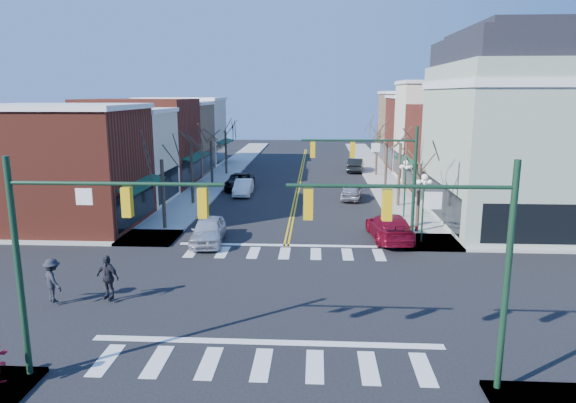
# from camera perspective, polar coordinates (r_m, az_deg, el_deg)

# --- Properties ---
(ground) EXTENTS (160.00, 160.00, 0.00)m
(ground) POSITION_cam_1_polar(r_m,az_deg,el_deg) (23.83, -1.33, -10.30)
(ground) COLOR black
(ground) RESTS_ON ground
(sidewalk_left) EXTENTS (3.50, 70.00, 0.15)m
(sidewalk_left) POSITION_cam_1_polar(r_m,az_deg,el_deg) (44.20, -10.64, 0.04)
(sidewalk_left) COLOR #9E9B93
(sidewalk_left) RESTS_ON ground
(sidewalk_right) EXTENTS (3.50, 70.00, 0.15)m
(sidewalk_right) POSITION_cam_1_polar(r_m,az_deg,el_deg) (43.49, 12.36, -0.23)
(sidewalk_right) COLOR #9E9B93
(sidewalk_right) RESTS_ON ground
(bldg_left_brick_a) EXTENTS (10.00, 8.50, 8.00)m
(bldg_left_brick_a) POSITION_cam_1_polar(r_m,az_deg,el_deg) (38.23, -23.74, 3.37)
(bldg_left_brick_a) COLOR maroon
(bldg_left_brick_a) RESTS_ON ground
(bldg_left_stucco_a) EXTENTS (10.00, 7.00, 7.50)m
(bldg_left_stucco_a) POSITION_cam_1_polar(r_m,az_deg,el_deg) (45.25, -19.33, 4.56)
(bldg_left_stucco_a) COLOR beige
(bldg_left_stucco_a) RESTS_ON ground
(bldg_left_brick_b) EXTENTS (10.00, 9.00, 8.50)m
(bldg_left_brick_b) POSITION_cam_1_polar(r_m,az_deg,el_deg) (52.63, -16.07, 6.26)
(bldg_left_brick_b) COLOR maroon
(bldg_left_brick_b) RESTS_ON ground
(bldg_left_tan) EXTENTS (10.00, 7.50, 7.80)m
(bldg_left_tan) POSITION_cam_1_polar(r_m,az_deg,el_deg) (60.48, -13.50, 6.73)
(bldg_left_tan) COLOR #9D7C56
(bldg_left_tan) RESTS_ON ground
(bldg_left_stucco_b) EXTENTS (10.00, 8.00, 8.20)m
(bldg_left_stucco_b) POSITION_cam_1_polar(r_m,az_deg,el_deg) (67.91, -11.64, 7.52)
(bldg_left_stucco_b) COLOR beige
(bldg_left_stucco_b) RESTS_ON ground
(bldg_right_brick_a) EXTENTS (10.00, 8.50, 8.00)m
(bldg_right_brick_a) POSITION_cam_1_polar(r_m,az_deg,el_deg) (49.92, 19.24, 5.49)
(bldg_right_brick_a) COLOR maroon
(bldg_right_brick_a) RESTS_ON ground
(bldg_right_stucco) EXTENTS (10.00, 7.00, 10.00)m
(bldg_right_stucco) POSITION_cam_1_polar(r_m,az_deg,el_deg) (57.30, 17.20, 7.37)
(bldg_right_stucco) COLOR beige
(bldg_right_stucco) RESTS_ON ground
(bldg_right_brick_b) EXTENTS (10.00, 8.00, 8.50)m
(bldg_right_brick_b) POSITION_cam_1_polar(r_m,az_deg,el_deg) (64.64, 15.58, 7.25)
(bldg_right_brick_b) COLOR maroon
(bldg_right_brick_b) RESTS_ON ground
(bldg_right_tan) EXTENTS (10.00, 8.00, 9.00)m
(bldg_right_tan) POSITION_cam_1_polar(r_m,az_deg,el_deg) (72.44, 14.26, 7.97)
(bldg_right_tan) COLOR #9D7C56
(bldg_right_tan) RESTS_ON ground
(victorian_corner) EXTENTS (12.25, 14.25, 13.30)m
(victorian_corner) POSITION_cam_1_polar(r_m,az_deg,el_deg) (39.42, 25.36, 7.36)
(victorian_corner) COLOR #99A790
(victorian_corner) RESTS_ON ground
(traffic_mast_near_left) EXTENTS (6.60, 0.28, 7.20)m
(traffic_mast_near_left) POSITION_cam_1_polar(r_m,az_deg,el_deg) (16.88, -22.68, -3.78)
(traffic_mast_near_left) COLOR #14331E
(traffic_mast_near_left) RESTS_ON ground
(traffic_mast_near_right) EXTENTS (6.60, 0.28, 7.20)m
(traffic_mast_near_right) POSITION_cam_1_polar(r_m,az_deg,el_deg) (15.67, 17.05, -4.54)
(traffic_mast_near_right) COLOR #14331E
(traffic_mast_near_right) RESTS_ON ground
(traffic_mast_far_right) EXTENTS (6.60, 0.28, 7.20)m
(traffic_mast_far_right) POSITION_cam_1_polar(r_m,az_deg,el_deg) (29.94, 10.42, 3.46)
(traffic_mast_far_right) COLOR #14331E
(traffic_mast_far_right) RESTS_ON ground
(lamppost_corner) EXTENTS (0.36, 0.36, 4.33)m
(lamppost_corner) POSITION_cam_1_polar(r_m,az_deg,el_deg) (31.74, 14.82, 0.53)
(lamppost_corner) COLOR #14331E
(lamppost_corner) RESTS_ON ground
(lamppost_midblock) EXTENTS (0.36, 0.36, 4.33)m
(lamppost_midblock) POSITION_cam_1_polar(r_m,az_deg,el_deg) (38.03, 12.90, 2.46)
(lamppost_midblock) COLOR #14331E
(lamppost_midblock) RESTS_ON ground
(tree_left_a) EXTENTS (0.24, 0.24, 4.76)m
(tree_left_a) POSITION_cam_1_polar(r_m,az_deg,el_deg) (35.15, -13.68, 0.70)
(tree_left_a) COLOR #382B21
(tree_left_a) RESTS_ON ground
(tree_left_b) EXTENTS (0.24, 0.24, 5.04)m
(tree_left_b) POSITION_cam_1_polar(r_m,az_deg,el_deg) (42.73, -10.63, 2.97)
(tree_left_b) COLOR #382B21
(tree_left_b) RESTS_ON ground
(tree_left_c) EXTENTS (0.24, 0.24, 4.55)m
(tree_left_c) POSITION_cam_1_polar(r_m,az_deg,el_deg) (50.48, -8.47, 4.11)
(tree_left_c) COLOR #382B21
(tree_left_c) RESTS_ON ground
(tree_left_d) EXTENTS (0.24, 0.24, 4.90)m
(tree_left_d) POSITION_cam_1_polar(r_m,az_deg,el_deg) (58.26, -6.91, 5.35)
(tree_left_d) COLOR #382B21
(tree_left_d) RESTS_ON ground
(tree_right_a) EXTENTS (0.24, 0.24, 4.62)m
(tree_right_a) POSITION_cam_1_polar(r_m,az_deg,el_deg) (34.31, 14.27, 0.28)
(tree_right_a) COLOR #382B21
(tree_right_a) RESTS_ON ground
(tree_right_b) EXTENTS (0.24, 0.24, 5.18)m
(tree_right_b) POSITION_cam_1_polar(r_m,az_deg,el_deg) (42.01, 12.25, 2.85)
(tree_right_b) COLOR #382B21
(tree_right_b) RESTS_ON ground
(tree_right_c) EXTENTS (0.24, 0.24, 4.83)m
(tree_right_c) POSITION_cam_1_polar(r_m,az_deg,el_deg) (49.87, 10.84, 4.10)
(tree_right_c) COLOR #382B21
(tree_right_c) RESTS_ON ground
(tree_right_d) EXTENTS (0.24, 0.24, 4.97)m
(tree_right_d) POSITION_cam_1_polar(r_m,az_deg,el_deg) (57.74, 9.81, 5.24)
(tree_right_d) COLOR #382B21
(tree_right_d) RESTS_ON ground
(car_left_near) EXTENTS (2.27, 4.88, 1.62)m
(car_left_near) POSITION_cam_1_polar(r_m,az_deg,el_deg) (31.78, -8.86, -3.19)
(car_left_near) COLOR silver
(car_left_near) RESTS_ON ground
(car_left_mid) EXTENTS (1.57, 4.31, 1.41)m
(car_left_mid) POSITION_cam_1_polar(r_m,az_deg,el_deg) (46.44, -4.99, 1.56)
(car_left_mid) COLOR white
(car_left_mid) RESTS_ON ground
(car_left_far) EXTENTS (2.59, 5.42, 1.49)m
(car_left_far) POSITION_cam_1_polar(r_m,az_deg,el_deg) (49.45, -5.38, 2.24)
(car_left_far) COLOR black
(car_left_far) RESTS_ON ground
(car_right_near) EXTENTS (2.74, 5.83, 1.65)m
(car_right_near) POSITION_cam_1_polar(r_m,az_deg,el_deg) (32.75, 11.23, -2.80)
(car_right_near) COLOR maroon
(car_right_near) RESTS_ON ground
(car_right_mid) EXTENTS (2.22, 4.36, 1.42)m
(car_right_mid) POSITION_cam_1_polar(r_m,az_deg,el_deg) (44.65, 7.03, 1.10)
(car_right_mid) COLOR #A9A8AD
(car_right_mid) RESTS_ON ground
(car_right_far) EXTENTS (2.32, 5.01, 1.59)m
(car_right_far) POSITION_cam_1_polar(r_m,az_deg,el_deg) (60.79, 7.50, 4.04)
(car_right_far) COLOR black
(car_right_far) RESTS_ON ground
(pedestrian_dark_a) EXTENTS (1.25, 0.85, 1.98)m
(pedestrian_dark_a) POSITION_cam_1_polar(r_m,az_deg,el_deg) (24.00, -19.41, -7.93)
(pedestrian_dark_a) COLOR black
(pedestrian_dark_a) RESTS_ON sidewalk_left
(pedestrian_dark_b) EXTENTS (1.42, 1.36, 1.94)m
(pedestrian_dark_b) POSITION_cam_1_polar(r_m,az_deg,el_deg) (24.55, -24.68, -7.96)
(pedestrian_dark_b) COLOR black
(pedestrian_dark_b) RESTS_ON sidewalk_left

